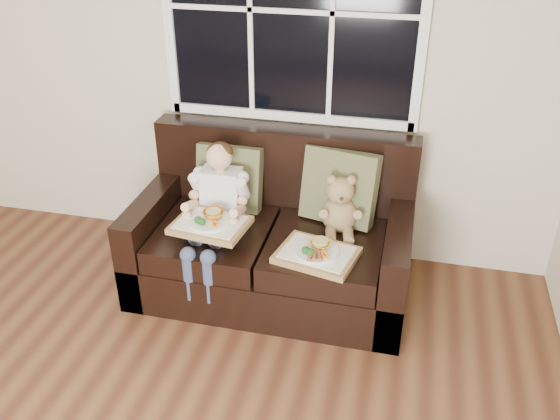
% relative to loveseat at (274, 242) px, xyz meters
% --- Properties ---
extents(window_back, '(1.62, 0.04, 1.37)m').
position_rel_loveseat_xyz_m(window_back, '(0.00, 0.46, 1.34)').
color(window_back, black).
rests_on(window_back, room_walls).
extents(loveseat, '(1.70, 0.92, 0.96)m').
position_rel_loveseat_xyz_m(loveseat, '(0.00, 0.00, 0.00)').
color(loveseat, black).
rests_on(loveseat, ground).
extents(pillow_left, '(0.42, 0.20, 0.43)m').
position_rel_loveseat_xyz_m(pillow_left, '(-0.33, 0.15, 0.35)').
color(pillow_left, '#5C603B').
rests_on(pillow_left, loveseat).
extents(pillow_right, '(0.50, 0.31, 0.47)m').
position_rel_loveseat_xyz_m(pillow_right, '(0.38, 0.15, 0.37)').
color(pillow_right, '#5C603B').
rests_on(pillow_right, loveseat).
extents(child, '(0.35, 0.59, 0.80)m').
position_rel_loveseat_xyz_m(child, '(-0.32, -0.12, 0.32)').
color(child, white).
rests_on(child, loveseat).
extents(teddy_bear, '(0.25, 0.31, 0.39)m').
position_rel_loveseat_xyz_m(teddy_bear, '(0.41, 0.02, 0.29)').
color(teddy_bear, '#9D7B53').
rests_on(teddy_bear, loveseat).
extents(tray_left, '(0.46, 0.37, 0.10)m').
position_rel_loveseat_xyz_m(tray_left, '(-0.31, -0.28, 0.27)').
color(tray_left, '#A5834A').
rests_on(tray_left, child).
extents(tray_right, '(0.50, 0.42, 0.10)m').
position_rel_loveseat_xyz_m(tray_right, '(0.33, -0.31, 0.17)').
color(tray_right, '#A5834A').
rests_on(tray_right, loveseat).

